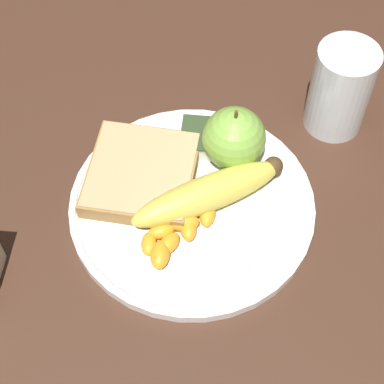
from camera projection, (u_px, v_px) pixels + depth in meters
ground_plane at (192, 209)px, 0.69m from camera, size 3.00×3.00×0.00m
plate at (192, 205)px, 0.68m from camera, size 0.26×0.26×0.01m
juice_glass at (340, 91)px, 0.71m from camera, size 0.07×0.07×0.11m
apple at (234, 138)px, 0.68m from camera, size 0.07×0.07×0.08m
banana at (210, 191)px, 0.66m from camera, size 0.12×0.16×0.04m
bread_slice at (142, 174)px, 0.68m from camera, size 0.12×0.12×0.02m
fork at (200, 208)px, 0.67m from camera, size 0.13×0.12×0.00m
jam_packet at (196, 138)px, 0.71m from camera, size 0.05×0.04×0.02m
orange_segment_0 at (192, 230)px, 0.65m from camera, size 0.03×0.02×0.02m
orange_segment_1 at (176, 215)px, 0.66m from camera, size 0.03×0.03×0.01m
orange_segment_2 at (183, 222)px, 0.65m from camera, size 0.02×0.03×0.02m
orange_segment_3 at (153, 196)px, 0.67m from camera, size 0.03×0.04×0.02m
orange_segment_4 at (161, 231)px, 0.65m from camera, size 0.03×0.03×0.02m
orange_segment_5 at (160, 255)px, 0.63m from camera, size 0.03×0.02×0.02m
orange_segment_6 at (169, 244)px, 0.64m from camera, size 0.03×0.03×0.02m
orange_segment_7 at (149, 244)px, 0.64m from camera, size 0.03×0.02×0.01m
orange_segment_8 at (208, 215)px, 0.66m from camera, size 0.03×0.02×0.02m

